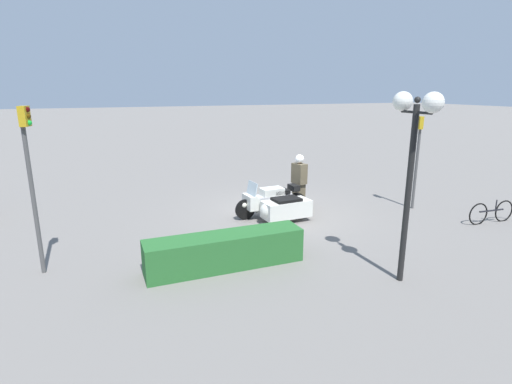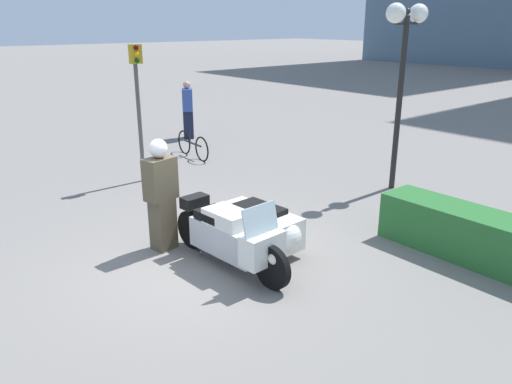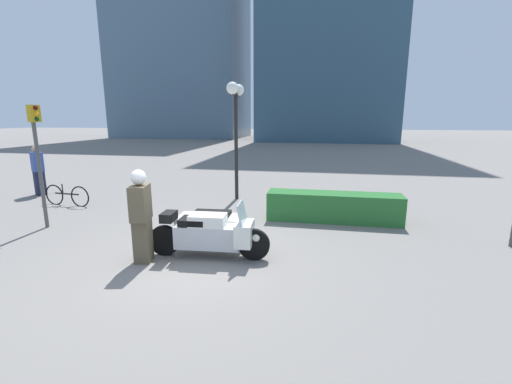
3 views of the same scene
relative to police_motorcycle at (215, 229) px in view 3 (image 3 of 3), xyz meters
The scene contains 9 objects.
ground_plane 0.93m from the police_motorcycle, 123.55° to the right, with size 160.00×160.00×0.00m, color slate.
police_motorcycle is the anchor object (origin of this frame).
officer_rider 1.51m from the police_motorcycle, 145.80° to the right, with size 0.39×0.54×1.80m.
hedge_bush_curbside 3.64m from the police_motorcycle, 46.68° to the left, with size 3.54×0.76×0.76m, color #28662D.
twin_lamp_post 5.37m from the police_motorcycle, 98.52° to the left, with size 0.38×1.15×3.84m.
traffic_light_far 4.96m from the police_motorcycle, behind, with size 0.22×0.28×3.04m.
pedestrian_bystander 8.79m from the police_motorcycle, 153.43° to the left, with size 0.59×0.53×1.78m.
bicycle_parked 6.37m from the police_motorcycle, 154.71° to the left, with size 1.65×0.16×0.72m.
office_building_side 48.25m from the police_motorcycle, 113.31° to the left, with size 17.67×11.19×33.43m, color slate.
Camera 3 is at (2.59, -5.83, 2.73)m, focal length 24.00 mm.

